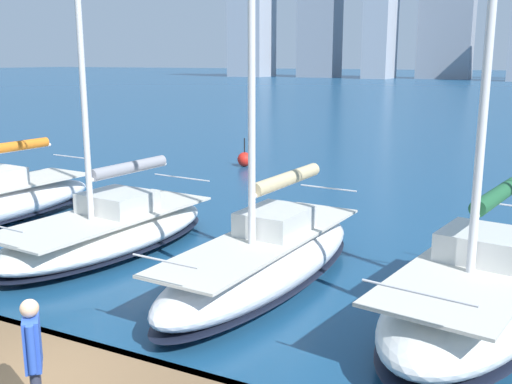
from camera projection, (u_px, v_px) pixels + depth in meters
The scene contains 5 objects.
sailboat_forest at pixel (476, 292), 11.62m from camera, with size 3.74×7.44×11.27m.
sailboat_tan at pixel (266, 256), 13.78m from camera, with size 2.69×7.94×13.01m.
sailboat_grey at pixel (108, 228), 16.52m from camera, with size 3.51×7.56×12.58m.
person_blue_shirt at pixel (33, 351), 7.46m from camera, with size 0.47×0.47×1.71m.
channel_buoy at pixel (244, 159), 29.50m from camera, with size 0.70×0.70×1.40m.
Camera 1 is at (-6.37, 5.52, 5.19)m, focal length 42.00 mm.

